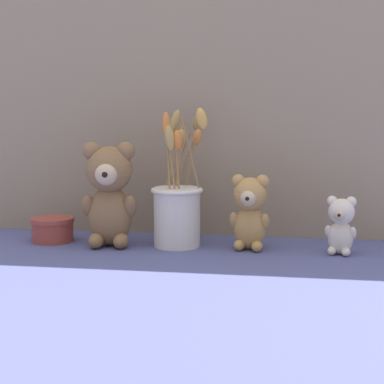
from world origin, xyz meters
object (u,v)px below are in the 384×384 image
(teddy_bear_medium, at_px, (250,211))
(decorative_tin_tall, at_px, (53,229))
(teddy_bear_large, at_px, (109,192))
(flower_vase, at_px, (177,206))
(teddy_bear_small, at_px, (341,224))

(teddy_bear_medium, relative_size, decorative_tin_tall, 1.65)
(teddy_bear_large, xyz_separation_m, flower_vase, (0.16, 0.02, -0.03))
(teddy_bear_large, xyz_separation_m, decorative_tin_tall, (-0.15, 0.02, -0.10))
(teddy_bear_small, bearing_deg, teddy_bear_large, 179.63)
(teddy_bear_small, bearing_deg, flower_vase, 175.93)
(teddy_bear_medium, height_order, flower_vase, flower_vase)
(flower_vase, bearing_deg, teddy_bear_small, -4.07)
(teddy_bear_large, relative_size, decorative_tin_tall, 2.33)
(teddy_bear_large, bearing_deg, teddy_bear_medium, 2.10)
(teddy_bear_large, height_order, flower_vase, flower_vase)
(teddy_bear_medium, xyz_separation_m, teddy_bear_small, (0.20, -0.02, -0.02))
(teddy_bear_medium, bearing_deg, decorative_tin_tall, 178.49)
(teddy_bear_large, distance_m, decorative_tin_tall, 0.18)
(teddy_bear_large, bearing_deg, flower_vase, 8.32)
(teddy_bear_small, distance_m, decorative_tin_tall, 0.68)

